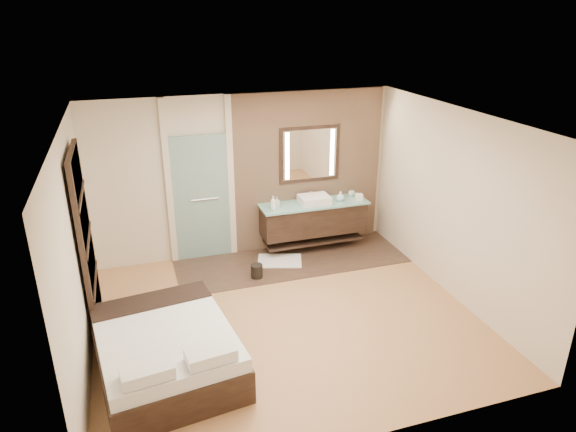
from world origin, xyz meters
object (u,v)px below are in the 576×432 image
object	(u,v)px
mirror_unit	(310,154)
waste_bin	(257,271)
bed	(166,351)
vanity	(313,218)

from	to	relation	value
mirror_unit	waste_bin	distance (m)	2.17
waste_bin	bed	bearing A→B (deg)	-129.81
bed	waste_bin	distance (m)	2.43
mirror_unit	bed	bearing A→B (deg)	-134.40
mirror_unit	bed	world-z (taller)	mirror_unit
mirror_unit	waste_bin	xyz separation A→B (m)	(-1.20, -0.95, -1.54)
mirror_unit	waste_bin	size ratio (longest dim) A/B	4.64
bed	waste_bin	xyz separation A→B (m)	(1.55, 1.86, -0.18)
vanity	waste_bin	distance (m)	1.47
vanity	mirror_unit	distance (m)	1.10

